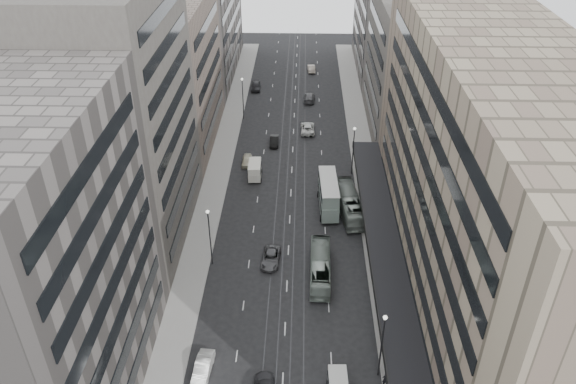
# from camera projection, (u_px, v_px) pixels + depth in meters

# --- Properties ---
(ground) EXTENTS (220.00, 220.00, 0.00)m
(ground) POSITION_uv_depth(u_px,v_px,m) (285.00, 336.00, 61.75)
(ground) COLOR black
(ground) RESTS_ON ground
(sidewalk_right) EXTENTS (4.00, 125.00, 0.15)m
(sidewalk_right) POSITION_uv_depth(u_px,v_px,m) (364.00, 166.00, 92.94)
(sidewalk_right) COLOR gray
(sidewalk_right) RESTS_ON ground
(sidewalk_left) EXTENTS (4.00, 125.00, 0.15)m
(sidewalk_left) POSITION_uv_depth(u_px,v_px,m) (220.00, 164.00, 93.50)
(sidewalk_left) COLOR gray
(sidewalk_left) RESTS_ON ground
(department_store) EXTENTS (19.20, 60.00, 30.00)m
(department_store) POSITION_uv_depth(u_px,v_px,m) (487.00, 185.00, 59.87)
(department_store) COLOR gray
(department_store) RESTS_ON ground
(building_right_mid) EXTENTS (15.00, 28.00, 24.00)m
(building_right_mid) POSITION_uv_depth(u_px,v_px,m) (416.00, 66.00, 98.44)
(building_right_mid) COLOR #47423E
(building_right_mid) RESTS_ON ground
(building_right_far) EXTENTS (15.00, 32.00, 28.00)m
(building_right_far) POSITION_uv_depth(u_px,v_px,m) (395.00, 9.00, 122.56)
(building_right_far) COLOR slate
(building_right_far) RESTS_ON ground
(building_left_a) EXTENTS (15.00, 28.00, 30.00)m
(building_left_a) POSITION_uv_depth(u_px,v_px,m) (27.00, 277.00, 47.41)
(building_left_a) COLOR slate
(building_left_a) RESTS_ON ground
(building_left_b) EXTENTS (15.00, 26.00, 34.00)m
(building_left_b) POSITION_uv_depth(u_px,v_px,m) (115.00, 118.00, 69.01)
(building_left_b) COLOR #47423E
(building_left_b) RESTS_ON ground
(building_left_c) EXTENTS (15.00, 28.00, 25.00)m
(building_left_c) POSITION_uv_depth(u_px,v_px,m) (166.00, 74.00, 94.13)
(building_left_c) COLOR #6A5D53
(building_left_c) RESTS_ON ground
(building_left_d) EXTENTS (15.00, 38.00, 28.00)m
(building_left_d) POSITION_uv_depth(u_px,v_px,m) (197.00, 11.00, 121.05)
(building_left_d) COLOR slate
(building_left_d) RESTS_ON ground
(lamp_right_near) EXTENTS (0.44, 0.44, 8.32)m
(lamp_right_near) POSITION_uv_depth(u_px,v_px,m) (382.00, 339.00, 54.50)
(lamp_right_near) COLOR #262628
(lamp_right_near) RESTS_ON ground
(lamp_right_far) EXTENTS (0.44, 0.44, 8.32)m
(lamp_right_far) POSITION_uv_depth(u_px,v_px,m) (354.00, 145.00, 88.11)
(lamp_right_far) COLOR #262628
(lamp_right_far) RESTS_ON ground
(lamp_left_near) EXTENTS (0.44, 0.44, 8.32)m
(lamp_left_near) POSITION_uv_depth(u_px,v_px,m) (209.00, 231.00, 69.24)
(lamp_left_near) COLOR #262628
(lamp_left_near) RESTS_ON ground
(lamp_left_far) EXTENTS (0.44, 0.44, 8.32)m
(lamp_left_far) POSITION_uv_depth(u_px,v_px,m) (243.00, 94.00, 105.37)
(lamp_left_far) COLOR #262628
(lamp_left_far) RESTS_ON ground
(bus_near) EXTENTS (2.62, 10.35, 2.87)m
(bus_near) POSITION_uv_depth(u_px,v_px,m) (320.00, 267.00, 69.29)
(bus_near) COLOR gray
(bus_near) RESTS_ON ground
(bus_far) EXTENTS (4.07, 11.55, 3.15)m
(bus_far) POSITION_uv_depth(u_px,v_px,m) (349.00, 203.00, 80.86)
(bus_far) COLOR gray
(bus_far) RESTS_ON ground
(double_decker) EXTENTS (3.01, 8.84, 4.78)m
(double_decker) POSITION_uv_depth(u_px,v_px,m) (328.00, 194.00, 81.11)
(double_decker) COLOR slate
(double_decker) RESTS_ON ground
(panel_van) EXTENTS (2.22, 4.34, 2.70)m
(panel_van) POSITION_uv_depth(u_px,v_px,m) (255.00, 170.00, 89.07)
(panel_van) COLOR beige
(panel_van) RESTS_ON ground
(sedan_1) EXTENTS (1.95, 4.62, 1.49)m
(sedan_1) POSITION_uv_depth(u_px,v_px,m) (203.00, 368.00, 57.15)
(sedan_1) COLOR silver
(sedan_1) RESTS_ON ground
(sedan_2) EXTENTS (2.59, 5.01, 1.35)m
(sedan_2) POSITION_uv_depth(u_px,v_px,m) (271.00, 258.00, 71.94)
(sedan_2) COLOR #4E4E50
(sedan_2) RESTS_ON ground
(sedan_4) EXTENTS (1.66, 4.01, 1.36)m
(sedan_4) POSITION_uv_depth(u_px,v_px,m) (247.00, 161.00, 93.17)
(sedan_4) COLOR beige
(sedan_4) RESTS_ON ground
(sedan_5) EXTENTS (1.52, 4.23, 1.39)m
(sedan_5) POSITION_uv_depth(u_px,v_px,m) (274.00, 141.00, 99.03)
(sedan_5) COLOR black
(sedan_5) RESTS_ON ground
(sedan_6) EXTENTS (2.58, 5.43, 1.50)m
(sedan_6) POSITION_uv_depth(u_px,v_px,m) (308.00, 128.00, 103.27)
(sedan_6) COLOR silver
(sedan_6) RESTS_ON ground
(sedan_7) EXTENTS (2.45, 5.31, 1.50)m
(sedan_7) POSITION_uv_depth(u_px,v_px,m) (309.00, 97.00, 115.13)
(sedan_7) COLOR #4E4E50
(sedan_7) RESTS_ON ground
(sedan_8) EXTENTS (2.04, 4.85, 1.64)m
(sedan_8) POSITION_uv_depth(u_px,v_px,m) (256.00, 86.00, 120.11)
(sedan_8) COLOR black
(sedan_8) RESTS_ON ground
(sedan_9) EXTENTS (1.84, 4.59, 1.48)m
(sedan_9) POSITION_uv_depth(u_px,v_px,m) (311.00, 68.00, 129.30)
(sedan_9) COLOR beige
(sedan_9) RESTS_ON ground
(pedestrian) EXTENTS (0.71, 0.52, 1.77)m
(pedestrian) POSITION_uv_depth(u_px,v_px,m) (385.00, 379.00, 55.58)
(pedestrian) COLOR black
(pedestrian) RESTS_ON sidewalk_right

